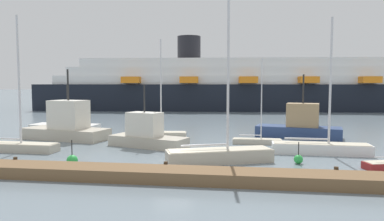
# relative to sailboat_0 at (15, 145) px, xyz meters

# --- Properties ---
(ground_plane) EXTENTS (600.00, 600.00, 0.00)m
(ground_plane) POSITION_rel_sailboat_0_xyz_m (13.37, -2.86, -0.54)
(ground_plane) COLOR slate
(dock_pier) EXTENTS (23.80, 2.28, 0.81)m
(dock_pier) POSITION_rel_sailboat_0_xyz_m (13.37, -6.74, -0.20)
(dock_pier) COLOR brown
(dock_pier) RESTS_ON ground_plane
(sailboat_0) EXTENTS (6.93, 1.75, 10.62)m
(sailboat_0) POSITION_rel_sailboat_0_xyz_m (0.00, 0.00, 0.00)
(sailboat_0) COLOR #BCB29E
(sailboat_0) RESTS_ON ground_plane
(sailboat_2) EXTENTS (7.39, 4.16, 12.26)m
(sailboat_2) POSITION_rel_sailboat_0_xyz_m (16.28, -1.78, 0.09)
(sailboat_2) COLOR #BCB29E
(sailboat_2) RESTS_ON ground_plane
(sailboat_3) EXTENTS (5.89, 2.01, 9.57)m
(sailboat_3) POSITION_rel_sailboat_0_xyz_m (9.61, 7.71, -0.04)
(sailboat_3) COLOR #BCB29E
(sailboat_3) RESTS_ON ground_plane
(sailboat_4) EXTENTS (7.30, 1.98, 10.28)m
(sailboat_4) POSITION_rel_sailboat_0_xyz_m (23.75, 2.23, 0.02)
(sailboat_4) COLOR white
(sailboat_4) RESTS_ON ground_plane
(sailboat_5) EXTENTS (4.30, 1.11, 7.55)m
(sailboat_5) POSITION_rel_sailboat_0_xyz_m (19.14, 6.13, -0.17)
(sailboat_5) COLOR #BCB29E
(sailboat_5) RESTS_ON ground_plane
(fishing_boat_0) EXTENTS (7.37, 3.03, 5.24)m
(fishing_boat_0) POSITION_rel_sailboat_0_xyz_m (-1.12, 10.46, 0.42)
(fishing_boat_0) COLOR white
(fishing_boat_0) RESTS_ON ground_plane
(fishing_boat_1) EXTENTS (8.55, 4.44, 6.27)m
(fishing_boat_1) POSITION_rel_sailboat_0_xyz_m (23.52, 10.67, 0.66)
(fishing_boat_1) COLOR navy
(fishing_boat_1) RESTS_ON ground_plane
(fishing_boat_2) EXTENTS (7.20, 4.39, 5.33)m
(fishing_boat_2) POSITION_rel_sailboat_0_xyz_m (9.77, 3.46, 0.53)
(fishing_boat_2) COLOR #BCB29E
(fishing_boat_2) RESTS_ON ground_plane
(fishing_boat_3) EXTENTS (8.90, 4.79, 6.72)m
(fishing_boat_3) POSITION_rel_sailboat_0_xyz_m (1.10, 6.37, 0.81)
(fishing_boat_3) COLOR #BCB29E
(fishing_boat_3) RESTS_ON ground_plane
(channel_buoy_0) EXTENTS (0.60, 0.60, 1.46)m
(channel_buoy_0) POSITION_rel_sailboat_0_xyz_m (21.53, -1.45, -0.22)
(channel_buoy_0) COLOR green
(channel_buoy_0) RESTS_ON ground_plane
(channel_buoy_1) EXTENTS (0.72, 0.72, 1.70)m
(channel_buoy_1) POSITION_rel_sailboat_0_xyz_m (6.81, -4.08, -0.17)
(channel_buoy_1) COLOR green
(channel_buoy_1) RESTS_ON ground_plane
(cruise_ship) EXTENTS (96.11, 20.89, 15.16)m
(cruise_ship) POSITION_rel_sailboat_0_xyz_m (23.83, 49.41, 4.26)
(cruise_ship) COLOR black
(cruise_ship) RESTS_ON ground_plane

